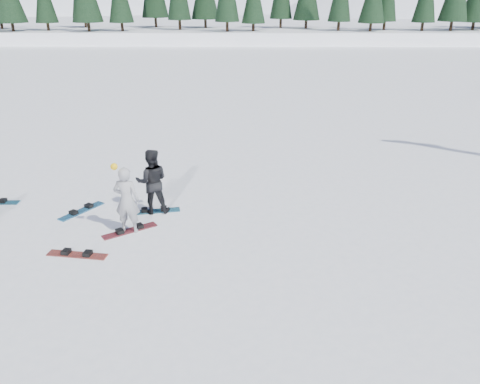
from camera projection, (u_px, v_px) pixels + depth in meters
name	position (u px, v px, depth m)	size (l,w,h in m)	color
ground	(186.00, 227.00, 12.86)	(420.00, 420.00, 0.00)	white
alpine_backdrop	(211.00, 46.00, 192.46)	(412.50, 227.00, 53.20)	white
snowboarder_woman	(127.00, 200.00, 12.29)	(0.70, 0.49, 1.99)	#A1A1A6
snowboarder_man	(152.00, 181.00, 13.41)	(0.93, 0.73, 1.92)	black
snowboard_woman	(130.00, 231.00, 12.65)	(1.50, 0.28, 0.03)	maroon
snowboard_man	(154.00, 211.00, 13.78)	(1.50, 0.28, 0.03)	#1A6E90
snowboard_loose_b	(77.00, 255.00, 11.49)	(1.50, 0.28, 0.03)	#9D3122
snowboard_loose_a	(82.00, 211.00, 13.80)	(1.50, 0.28, 0.03)	#1B6597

